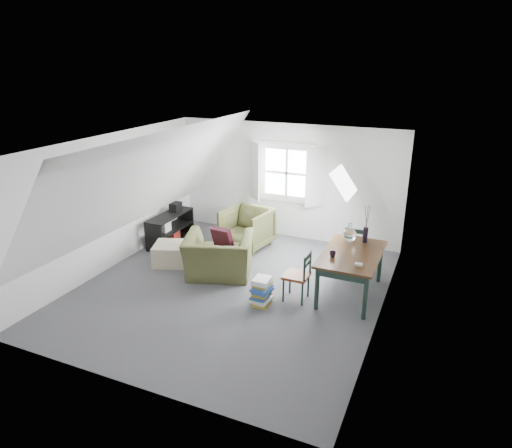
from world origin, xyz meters
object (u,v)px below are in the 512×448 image
at_px(ottoman, 171,254).
at_px(media_shelf, 169,231).
at_px(armchair_far, 247,246).
at_px(dining_table, 352,258).
at_px(dining_chair_far, 355,247).
at_px(dining_chair_near, 298,275).
at_px(magazine_stack, 262,292).
at_px(armchair_near, 219,275).

relative_size(ottoman, media_shelf, 0.49).
height_order(armchair_far, dining_table, dining_table).
distance_m(dining_chair_far, media_shelf, 3.93).
bearing_deg(dining_chair_far, ottoman, 24.36).
relative_size(armchair_far, dining_chair_near, 1.09).
distance_m(ottoman, magazine_stack, 2.35).
bearing_deg(magazine_stack, dining_table, 35.95).
height_order(dining_chair_far, magazine_stack, dining_chair_far).
xyz_separation_m(armchair_near, dining_chair_far, (2.21, 1.26, 0.45)).
relative_size(armchair_far, magazine_stack, 2.05).
bearing_deg(dining_chair_far, dining_table, 102.93).
height_order(armchair_near, dining_chair_near, dining_chair_near).
bearing_deg(ottoman, dining_chair_near, -7.61).
bearing_deg(armchair_near, armchair_far, -104.81).
bearing_deg(dining_chair_near, armchair_near, -103.61).
bearing_deg(ottoman, armchair_far, 53.68).
bearing_deg(dining_chair_near, dining_table, 120.83).
bearing_deg(dining_chair_near, ottoman, -101.34).
bearing_deg(ottoman, armchair_near, -4.22).
distance_m(dining_chair_near, magazine_stack, 0.65).
xyz_separation_m(dining_chair_near, magazine_stack, (-0.49, -0.38, -0.22)).
bearing_deg(dining_chair_near, armchair_far, -138.89).
bearing_deg(magazine_stack, ottoman, 161.61).
height_order(armchair_far, ottoman, armchair_far).
bearing_deg(dining_chair_far, armchair_far, 0.25).
bearing_deg(dining_chair_near, dining_chair_far, 155.20).
bearing_deg(dining_chair_near, media_shelf, -114.06).
xyz_separation_m(dining_chair_near, media_shelf, (-3.32, 1.23, -0.15)).
bearing_deg(armchair_far, dining_chair_near, -35.29).
xyz_separation_m(armchair_far, dining_chair_far, (2.31, -0.18, 0.45)).
height_order(armchair_far, dining_chair_far, dining_chair_far).
distance_m(ottoman, dining_table, 3.49).
bearing_deg(dining_table, magazine_stack, -147.15).
height_order(armchair_near, ottoman, ottoman).
height_order(ottoman, magazine_stack, magazine_stack).
bearing_deg(media_shelf, ottoman, -55.51).
distance_m(dining_table, magazine_stack, 1.58).
relative_size(dining_table, dining_chair_near, 1.80).
bearing_deg(ottoman, media_shelf, 124.78).
xyz_separation_m(dining_table, magazine_stack, (-1.23, -0.89, -0.44)).
bearing_deg(armchair_near, dining_chair_near, 151.44).
height_order(media_shelf, magazine_stack, media_shelf).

